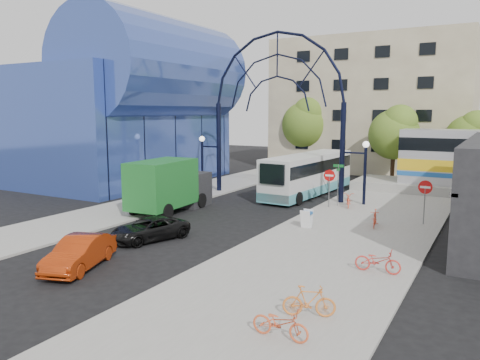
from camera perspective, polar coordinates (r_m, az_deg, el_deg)
The scene contains 22 objects.
ground at distance 23.55m, azimuth -10.38°, elevation -7.50°, with size 120.00×120.00×0.00m, color black.
sidewalk_east at distance 23.21m, azimuth 11.86°, elevation -7.63°, with size 8.00×56.00×0.12m, color gray.
plaza_west at distance 32.10m, azimuth -12.46°, elevation -3.20°, with size 5.00×50.00×0.12m, color gray.
gateway_arch at distance 34.64m, azimuth 4.53°, elevation 11.93°, with size 13.64×0.44×12.10m.
stop_sign at distance 31.24m, azimuth 10.84°, elevation 0.13°, with size 0.80×0.07×2.50m.
do_not_enter_sign at distance 27.92m, azimuth 21.63°, elevation -1.32°, with size 0.76×0.07×2.48m.
street_name_sign at distance 31.67m, azimuth 11.88°, elevation 0.46°, with size 0.70×0.70×2.80m.
sandwich_board at distance 25.62m, azimuth 8.12°, elevation -4.44°, with size 0.55×0.61×0.99m.
transit_hall at distance 44.05m, azimuth -13.48°, elevation 8.54°, with size 16.50×18.00×14.50m.
apartment_block at distance 53.81m, azimuth 16.08°, elevation 8.70°, with size 20.00×12.10×14.00m.
tree_north_a at distance 44.12m, azimuth 18.42°, elevation 5.63°, with size 4.48×4.48×7.00m.
tree_north_b at distance 50.76m, azimuth 8.14°, elevation 7.01°, with size 5.12×5.12×8.00m.
tree_north_c at distance 45.38m, azimuth 26.37°, elevation 4.83°, with size 4.16×4.16×6.50m.
city_bus at distance 36.30m, azimuth 8.35°, elevation 0.76°, with size 3.31×11.53×3.13m.
green_truck at distance 30.20m, azimuth -8.51°, elevation -0.68°, with size 2.95×6.84×3.38m.
black_suv at distance 23.90m, azimuth -10.97°, elevation -5.90°, with size 1.86×4.03×1.12m, color black.
red_sedan at distance 20.40m, azimuth -18.97°, elevation -8.39°, with size 1.40×4.01×1.32m, color #9A2A09.
bike_near_a at distance 31.80m, azimuth 13.09°, elevation -2.30°, with size 0.66×1.90×1.00m, color #F44F30.
bike_near_b at distance 26.63m, azimuth 16.12°, elevation -4.52°, with size 0.45×1.58×0.95m, color #D7442B.
bike_far_a at distance 19.33m, azimuth 16.45°, elevation -9.44°, with size 0.62×1.78×0.93m, color red.
bike_far_b at distance 14.96m, azimuth 8.42°, elevation -14.41°, with size 0.46×1.64×0.99m, color orange.
bike_far_c at distance 13.59m, azimuth 4.94°, elevation -17.00°, with size 0.59×1.70×0.89m, color #D6542A.
Camera 1 is at (14.62, -17.33, 6.38)m, focal length 35.00 mm.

